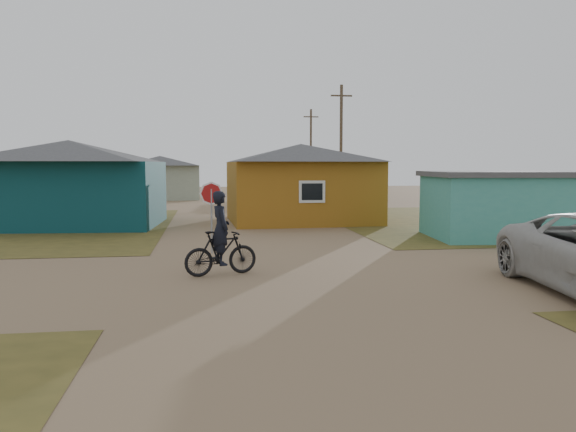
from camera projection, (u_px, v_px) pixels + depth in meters
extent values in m
plane|color=#886C4E|center=(295.00, 278.00, 14.21)|extent=(120.00, 120.00, 0.00)
cube|color=brown|center=(523.00, 220.00, 29.03)|extent=(20.00, 18.00, 0.00)
cube|color=#0A353B|center=(70.00, 194.00, 26.16)|extent=(8.40, 6.54, 3.00)
pyramid|color=#3D3D3F|center=(69.00, 151.00, 25.97)|extent=(8.93, 7.08, 1.00)
cube|color=#976017|center=(301.00, 192.00, 28.23)|extent=(7.21, 6.24, 3.00)
pyramid|color=#3D3D3F|center=(301.00, 153.00, 28.05)|extent=(7.72, 6.76, 0.90)
cube|color=silver|center=(312.00, 192.00, 25.23)|extent=(1.20, 0.06, 1.00)
cube|color=black|center=(312.00, 192.00, 25.20)|extent=(0.95, 0.04, 0.75)
cube|color=teal|center=(510.00, 207.00, 21.87)|extent=(6.39, 4.61, 2.40)
cube|color=#3D3D3F|center=(511.00, 174.00, 21.75)|extent=(6.71, 4.93, 0.20)
cube|color=#939F89|center=(160.00, 182.00, 46.73)|extent=(6.49, 5.60, 2.80)
pyramid|color=#3D3D3F|center=(160.00, 161.00, 46.56)|extent=(7.04, 6.15, 0.80)
cube|color=tan|center=(332.00, 180.00, 54.93)|extent=(6.41, 5.50, 2.80)
pyramid|color=#3D3D3F|center=(332.00, 161.00, 54.77)|extent=(6.95, 6.05, 0.80)
cube|color=#939F89|center=(90.00, 180.00, 57.41)|extent=(5.75, 5.28, 2.70)
pyramid|color=#3D3D3F|center=(90.00, 163.00, 57.25)|extent=(6.28, 5.81, 0.70)
cylinder|color=brown|center=(341.00, 147.00, 36.46)|extent=(0.20, 0.20, 8.00)
cube|color=brown|center=(341.00, 96.00, 36.16)|extent=(1.40, 0.10, 0.10)
cylinder|color=brown|center=(311.00, 153.00, 52.37)|extent=(0.20, 0.20, 8.00)
cube|color=brown|center=(311.00, 117.00, 52.07)|extent=(1.40, 0.10, 0.10)
cylinder|color=gray|center=(212.00, 221.00, 18.06)|extent=(0.06, 0.06, 2.08)
imported|color=black|center=(221.00, 253.00, 14.51)|extent=(2.01, 1.08, 1.16)
imported|color=black|center=(221.00, 228.00, 14.45)|extent=(0.64, 0.80, 1.91)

